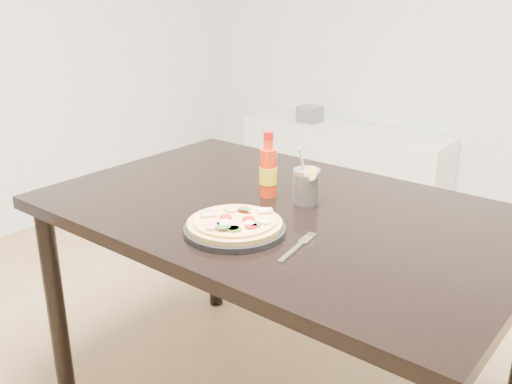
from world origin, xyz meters
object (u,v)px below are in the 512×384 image
Objects in this scene: plate at (235,229)px; fork at (298,246)px; cola_cup at (306,187)px; media_console at (342,164)px; hot_sauce_bottle at (268,171)px; pizza at (235,223)px; dining_table at (281,232)px.

plate reaches higher than fork.
cola_cup reaches higher than media_console.
plate reaches higher than media_console.
media_console is at bearing 113.51° from hot_sauce_bottle.
hot_sauce_bottle is 0.38m from fork.
hot_sauce_bottle reaches higher than pizza.
plate is 0.30m from cola_cup.
cola_cup is at bearing 85.04° from plate.
cola_cup is 2.12m from media_console.
cola_cup is 0.31m from fork.
pizza is at bearing -69.85° from hot_sauce_bottle.
hot_sauce_bottle is at bearing -168.44° from cola_cup.
media_console is at bearing 108.52° from fork.
plate is 0.19m from fork.
media_console is (-1.08, 2.09, -0.50)m from fork.
plate is at bearing -66.94° from media_console.
cola_cup reaches higher than fork.
hot_sauce_bottle reaches higher than fork.
plate is at bearing -86.80° from dining_table.
dining_table reaches higher than media_console.
cola_cup is (0.04, 0.07, 0.13)m from dining_table.
plate is 2.36m from media_console.
cola_cup reaches higher than pizza.
dining_table is 0.25m from pizza.
hot_sauce_bottle is (-0.10, 0.27, 0.07)m from plate.
dining_table is 2.13m from media_console.
dining_table is 6.87× the size of hot_sauce_bottle.
cola_cup is (0.02, 0.30, 0.02)m from pizza.
plate is (0.01, -0.23, 0.09)m from dining_table.
plate reaches higher than dining_table.
pizza is at bearing -179.27° from fork.
dining_table is 5.20× the size of plate.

